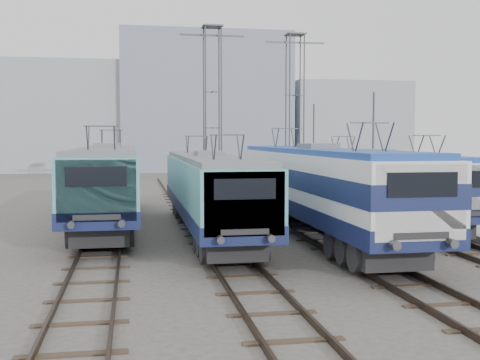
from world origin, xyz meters
name	(u,v)px	position (x,y,z in m)	size (l,w,h in m)	color
ground	(296,261)	(0.00, 0.00, 0.00)	(160.00, 160.00, 0.00)	#514C47
platform	(448,220)	(10.20, 8.00, 0.15)	(4.00, 70.00, 0.30)	#9E9E99
locomotive_far_left	(108,178)	(-6.75, 9.99, 2.32)	(2.95, 18.66, 3.51)	#171F4D
locomotive_center_left	(210,187)	(-2.25, 5.96, 2.15)	(2.72, 17.17, 3.23)	#171F4D
locomotive_center_right	(319,182)	(2.25, 4.51, 2.39)	(2.97, 18.81, 3.54)	#171F4D
locomotive_far_right	(379,179)	(6.75, 8.78, 2.21)	(2.72, 17.21, 3.24)	#171F4D
catenary_tower_west	(212,104)	(0.00, 22.00, 6.64)	(4.50, 1.20, 12.00)	#3F4247
catenary_tower_east	(295,107)	(6.50, 24.00, 6.64)	(4.50, 1.20, 12.00)	#3F4247
mast_mid	(373,151)	(8.60, 14.00, 3.50)	(0.12, 0.12, 7.00)	#3F4247
mast_rear	(314,148)	(8.60, 26.00, 3.50)	(0.12, 0.12, 7.00)	#3F4247
building_west	(67,118)	(-14.00, 62.00, 7.00)	(18.00, 12.00, 14.00)	#969FA9
building_center	(203,104)	(4.00, 62.00, 9.00)	(22.00, 14.00, 18.00)	gray
building_east	(343,126)	(24.00, 62.00, 6.00)	(16.00, 12.00, 12.00)	#969FA9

